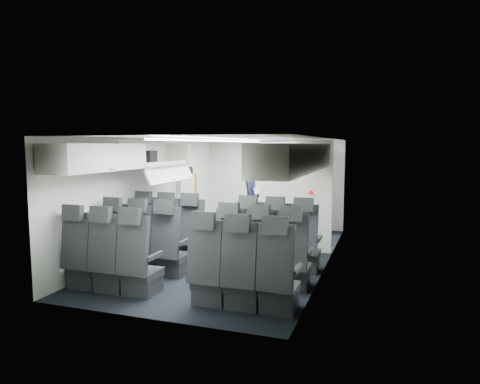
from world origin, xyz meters
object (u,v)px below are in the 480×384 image
Objects in this scene: seat_row_rear at (173,270)px; carry_on_bag at (144,157)px; boarding_door at (188,193)px; galley_unit at (310,192)px; flight_attendant at (251,201)px; seat_row_front at (222,241)px; seat_row_mid at (201,253)px.

seat_row_rear is 2.64m from carry_on_bag.
boarding_door is at bearing 112.87° from seat_row_rear.
boarding_door reaches higher than seat_row_rear.
flight_attendant is (-1.09, -1.15, -0.12)m from galley_unit.
seat_row_front is 2.03m from carry_on_bag.
seat_row_rear is 2.00× the size of flight_attendant.
carry_on_bag is at bearing 130.36° from seat_row_rear.
flight_attendant reaches higher than seat_row_rear.
boarding_door is at bearing 118.77° from seat_row_mid.
galley_unit is (0.95, 5.05, 0.55)m from seat_row_rear.
galley_unit reaches higher than boarding_door.
carry_on_bag is (-1.44, 1.70, 1.42)m from seat_row_rear.
boarding_door is at bearing 84.18° from flight_attendant.
galley_unit is at bearing 50.37° from carry_on_bag.
carry_on_bag reaches higher than seat_row_rear.
seat_row_front is at bearing -0.06° from carry_on_bag.
flight_attendant reaches higher than seat_row_mid.
seat_row_mid is at bearing 176.26° from flight_attendant.
seat_row_mid is at bearing 90.00° from seat_row_rear.
boarding_door is 4.75× the size of carry_on_bag.
galley_unit is 1.14× the size of flight_attendant.
carry_on_bag is (0.20, -2.19, 0.87)m from boarding_door.
seat_row_mid is 2.00× the size of flight_attendant.
boarding_door is 1.50m from flight_attendant.
seat_row_mid is 8.51× the size of carry_on_bag.
seat_row_rear is 1.79× the size of boarding_door.
galley_unit is (0.95, 4.15, 0.55)m from seat_row_mid.
seat_row_mid and seat_row_rear have the same top height.
boarding_door is at bearing 90.99° from carry_on_bag.
boarding_door is (-1.64, 2.09, 0.55)m from seat_row_front.
seat_row_front is at bearing -51.84° from boarding_door.
seat_row_front and seat_row_rear have the same top height.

